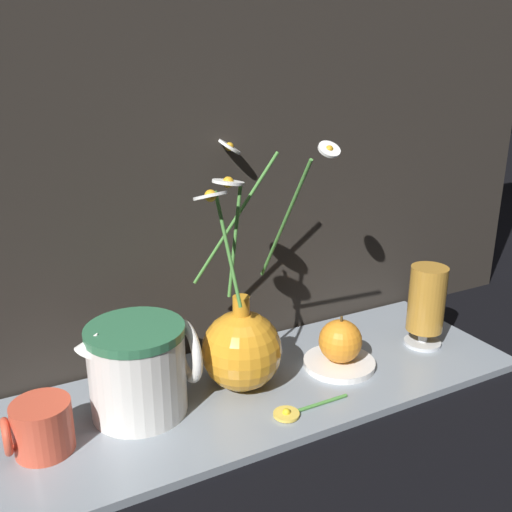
# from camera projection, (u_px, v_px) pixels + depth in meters

# --- Properties ---
(ground_plane) EXTENTS (6.00, 6.00, 0.00)m
(ground_plane) POSITION_uv_depth(u_px,v_px,m) (261.00, 391.00, 0.85)
(ground_plane) COLOR black
(shelf) EXTENTS (0.80, 0.28, 0.01)m
(shelf) POSITION_uv_depth(u_px,v_px,m) (261.00, 387.00, 0.85)
(shelf) COLOR gray
(shelf) RESTS_ON ground_plane
(vase_with_flowers) EXTENTS (0.22, 0.21, 0.35)m
(vase_with_flowers) POSITION_uv_depth(u_px,v_px,m) (242.00, 345.00, 0.82)
(vase_with_flowers) COLOR orange
(vase_with_flowers) RESTS_ON shelf
(yellow_mug) EXTENTS (0.08, 0.07, 0.07)m
(yellow_mug) POSITION_uv_depth(u_px,v_px,m) (41.00, 427.00, 0.69)
(yellow_mug) COLOR #DB5138
(yellow_mug) RESTS_ON shelf
(ceramic_pitcher) EXTENTS (0.16, 0.13, 0.14)m
(ceramic_pitcher) POSITION_uv_depth(u_px,v_px,m) (139.00, 365.00, 0.76)
(ceramic_pitcher) COLOR white
(ceramic_pitcher) RESTS_ON shelf
(tea_glass) EXTENTS (0.06, 0.06, 0.14)m
(tea_glass) POSITION_uv_depth(u_px,v_px,m) (427.00, 302.00, 0.94)
(tea_glass) COLOR silver
(tea_glass) RESTS_ON shelf
(saucer_plate) EXTENTS (0.11, 0.11, 0.01)m
(saucer_plate) POSITION_uv_depth(u_px,v_px,m) (339.00, 363.00, 0.90)
(saucer_plate) COLOR white
(saucer_plate) RESTS_ON shelf
(orange_fruit) EXTENTS (0.07, 0.07, 0.08)m
(orange_fruit) POSITION_uv_depth(u_px,v_px,m) (340.00, 341.00, 0.88)
(orange_fruit) COLOR orange
(orange_fruit) RESTS_ON saucer_plate
(loose_daisy) EXTENTS (0.12, 0.04, 0.01)m
(loose_daisy) POSITION_uv_depth(u_px,v_px,m) (295.00, 411.00, 0.78)
(loose_daisy) COLOR #4C8E3D
(loose_daisy) RESTS_ON shelf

